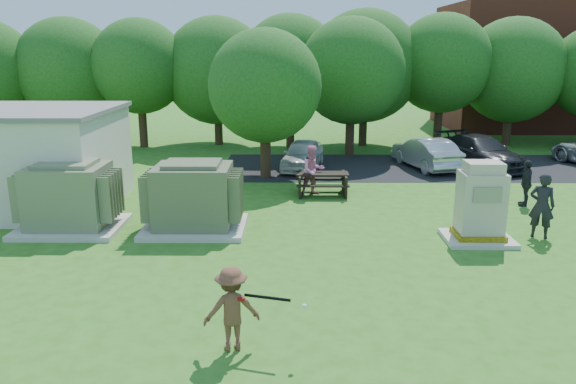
{
  "coord_description": "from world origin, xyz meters",
  "views": [
    {
      "loc": [
        0.13,
        -11.49,
        5.34
      ],
      "look_at": [
        0.0,
        4.0,
        1.3
      ],
      "focal_mm": 35.0,
      "sensor_mm": 36.0,
      "label": 1
    }
  ],
  "objects_px": {
    "car_dark": "(481,152)",
    "picnic_table": "(322,181)",
    "person_walking_right": "(526,183)",
    "generator_cabinet": "(480,207)",
    "car_white": "(303,155)",
    "person_by_generator": "(542,206)",
    "transformer_left": "(69,198)",
    "transformer_right": "(194,198)",
    "batter": "(232,309)",
    "person_at_picnic": "(313,170)",
    "car_silver_a": "(426,153)"
  },
  "relations": [
    {
      "from": "person_at_picnic",
      "to": "car_white",
      "type": "distance_m",
      "value": 4.51
    },
    {
      "from": "batter",
      "to": "car_white",
      "type": "distance_m",
      "value": 15.53
    },
    {
      "from": "transformer_right",
      "to": "picnic_table",
      "type": "distance_m",
      "value": 5.8
    },
    {
      "from": "transformer_right",
      "to": "batter",
      "type": "bearing_deg",
      "value": -74.89
    },
    {
      "from": "transformer_left",
      "to": "transformer_right",
      "type": "height_order",
      "value": "same"
    },
    {
      "from": "transformer_left",
      "to": "batter",
      "type": "relative_size",
      "value": 1.9
    },
    {
      "from": "car_dark",
      "to": "car_white",
      "type": "bearing_deg",
      "value": 163.1
    },
    {
      "from": "transformer_left",
      "to": "car_white",
      "type": "xyz_separation_m",
      "value": [
        7.08,
        8.62,
        -0.32
      ]
    },
    {
      "from": "person_at_picnic",
      "to": "car_dark",
      "type": "bearing_deg",
      "value": 10.67
    },
    {
      "from": "person_walking_right",
      "to": "batter",
      "type": "bearing_deg",
      "value": -27.16
    },
    {
      "from": "person_by_generator",
      "to": "person_walking_right",
      "type": "distance_m",
      "value": 3.45
    },
    {
      "from": "generator_cabinet",
      "to": "picnic_table",
      "type": "relative_size",
      "value": 1.19
    },
    {
      "from": "generator_cabinet",
      "to": "car_silver_a",
      "type": "height_order",
      "value": "generator_cabinet"
    },
    {
      "from": "generator_cabinet",
      "to": "person_at_picnic",
      "type": "height_order",
      "value": "generator_cabinet"
    },
    {
      "from": "transformer_left",
      "to": "generator_cabinet",
      "type": "distance_m",
      "value": 11.9
    },
    {
      "from": "car_dark",
      "to": "picnic_table",
      "type": "bearing_deg",
      "value": -166.35
    },
    {
      "from": "transformer_right",
      "to": "car_dark",
      "type": "height_order",
      "value": "transformer_right"
    },
    {
      "from": "transformer_right",
      "to": "car_silver_a",
      "type": "xyz_separation_m",
      "value": [
        8.91,
        8.84,
        -0.28
      ]
    },
    {
      "from": "car_dark",
      "to": "person_at_picnic",
      "type": "bearing_deg",
      "value": -167.48
    },
    {
      "from": "transformer_left",
      "to": "car_dark",
      "type": "bearing_deg",
      "value": 30.83
    },
    {
      "from": "picnic_table",
      "to": "batter",
      "type": "relative_size",
      "value": 1.21
    },
    {
      "from": "transformer_right",
      "to": "car_white",
      "type": "bearing_deg",
      "value": 68.61
    },
    {
      "from": "person_at_picnic",
      "to": "transformer_right",
      "type": "bearing_deg",
      "value": -153.28
    },
    {
      "from": "picnic_table",
      "to": "person_by_generator",
      "type": "distance_m",
      "value": 7.67
    },
    {
      "from": "person_by_generator",
      "to": "car_white",
      "type": "height_order",
      "value": "person_by_generator"
    },
    {
      "from": "transformer_left",
      "to": "transformer_right",
      "type": "relative_size",
      "value": 1.0
    },
    {
      "from": "person_at_picnic",
      "to": "car_silver_a",
      "type": "bearing_deg",
      "value": 20.31
    },
    {
      "from": "transformer_left",
      "to": "person_by_generator",
      "type": "relative_size",
      "value": 1.59
    },
    {
      "from": "batter",
      "to": "person_walking_right",
      "type": "relative_size",
      "value": 0.99
    },
    {
      "from": "generator_cabinet",
      "to": "car_silver_a",
      "type": "bearing_deg",
      "value": 85.61
    },
    {
      "from": "transformer_left",
      "to": "picnic_table",
      "type": "relative_size",
      "value": 1.57
    },
    {
      "from": "batter",
      "to": "transformer_left",
      "type": "bearing_deg",
      "value": -64.31
    },
    {
      "from": "car_white",
      "to": "generator_cabinet",
      "type": "bearing_deg",
      "value": -52.83
    },
    {
      "from": "generator_cabinet",
      "to": "car_white",
      "type": "relative_size",
      "value": 0.59
    },
    {
      "from": "picnic_table",
      "to": "car_white",
      "type": "height_order",
      "value": "car_white"
    },
    {
      "from": "generator_cabinet",
      "to": "car_white",
      "type": "xyz_separation_m",
      "value": [
        -4.78,
        9.57,
        -0.34
      ]
    },
    {
      "from": "car_dark",
      "to": "generator_cabinet",
      "type": "bearing_deg",
      "value": -127.87
    },
    {
      "from": "person_walking_right",
      "to": "car_dark",
      "type": "relative_size",
      "value": 0.33
    },
    {
      "from": "transformer_right",
      "to": "transformer_left",
      "type": "bearing_deg",
      "value": 180.0
    },
    {
      "from": "generator_cabinet",
      "to": "person_by_generator",
      "type": "xyz_separation_m",
      "value": [
        1.86,
        0.33,
        -0.05
      ]
    },
    {
      "from": "generator_cabinet",
      "to": "picnic_table",
      "type": "height_order",
      "value": "generator_cabinet"
    },
    {
      "from": "person_by_generator",
      "to": "transformer_left",
      "type": "bearing_deg",
      "value": 22.79
    },
    {
      "from": "transformer_left",
      "to": "generator_cabinet",
      "type": "xyz_separation_m",
      "value": [
        11.86,
        -0.94,
        0.03
      ]
    },
    {
      "from": "car_dark",
      "to": "person_walking_right",
      "type": "bearing_deg",
      "value": -114.22
    },
    {
      "from": "picnic_table",
      "to": "generator_cabinet",
      "type": "bearing_deg",
      "value": -50.89
    },
    {
      "from": "person_at_picnic",
      "to": "car_dark",
      "type": "xyz_separation_m",
      "value": [
        7.75,
        4.89,
        -0.21
      ]
    },
    {
      "from": "picnic_table",
      "to": "car_white",
      "type": "relative_size",
      "value": 0.5
    },
    {
      "from": "transformer_right",
      "to": "batter",
      "type": "height_order",
      "value": "transformer_right"
    },
    {
      "from": "car_dark",
      "to": "car_silver_a",
      "type": "bearing_deg",
      "value": 164.53
    },
    {
      "from": "picnic_table",
      "to": "person_walking_right",
      "type": "relative_size",
      "value": 1.2
    }
  ]
}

